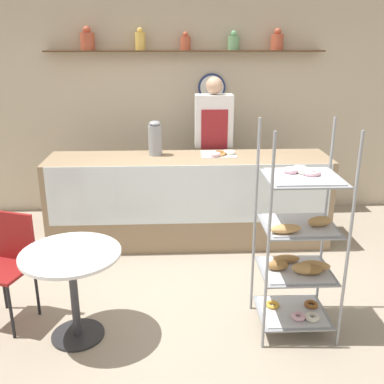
# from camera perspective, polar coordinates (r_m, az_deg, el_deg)

# --- Properties ---
(ground_plane) EXTENTS (14.00, 14.00, 0.00)m
(ground_plane) POSITION_cam_1_polar(r_m,az_deg,el_deg) (4.14, 0.25, -12.66)
(ground_plane) COLOR gray
(back_wall) EXTENTS (10.00, 0.30, 2.70)m
(back_wall) POSITION_cam_1_polar(r_m,az_deg,el_deg) (5.77, -0.84, 10.90)
(back_wall) COLOR beige
(back_wall) RESTS_ON ground_plane
(display_counter) EXTENTS (3.02, 0.67, 0.97)m
(display_counter) POSITION_cam_1_polar(r_m,az_deg,el_deg) (4.93, -0.38, -1.02)
(display_counter) COLOR #937A5B
(display_counter) RESTS_ON ground_plane
(pastry_rack) EXTENTS (0.58, 0.53, 1.62)m
(pastry_rack) POSITION_cam_1_polar(r_m,az_deg,el_deg) (3.47, 13.37, -6.86)
(pastry_rack) COLOR gray
(pastry_rack) RESTS_ON ground_plane
(person_worker) EXTENTS (0.43, 0.23, 1.77)m
(person_worker) POSITION_cam_1_polar(r_m,az_deg,el_deg) (5.33, 2.72, 5.83)
(person_worker) COLOR #282833
(person_worker) RESTS_ON ground_plane
(cafe_table) EXTENTS (0.73, 0.73, 0.71)m
(cafe_table) POSITION_cam_1_polar(r_m,az_deg,el_deg) (3.45, -14.96, -10.00)
(cafe_table) COLOR #262628
(cafe_table) RESTS_ON ground_plane
(cafe_chair) EXTENTS (0.48, 0.48, 0.88)m
(cafe_chair) POSITION_cam_1_polar(r_m,az_deg,el_deg) (3.84, -22.25, -7.61)
(cafe_chair) COLOR black
(cafe_chair) RESTS_ON ground_plane
(coffee_carafe) EXTENTS (0.15, 0.15, 0.37)m
(coffee_carafe) POSITION_cam_1_polar(r_m,az_deg,el_deg) (4.86, -4.71, 6.79)
(coffee_carafe) COLOR gray
(coffee_carafe) RESTS_ON display_counter
(donut_tray_counter) EXTENTS (0.37, 0.32, 0.05)m
(donut_tray_counter) POSITION_cam_1_polar(r_m,az_deg,el_deg) (4.87, 3.70, 4.90)
(donut_tray_counter) COLOR white
(donut_tray_counter) RESTS_ON display_counter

